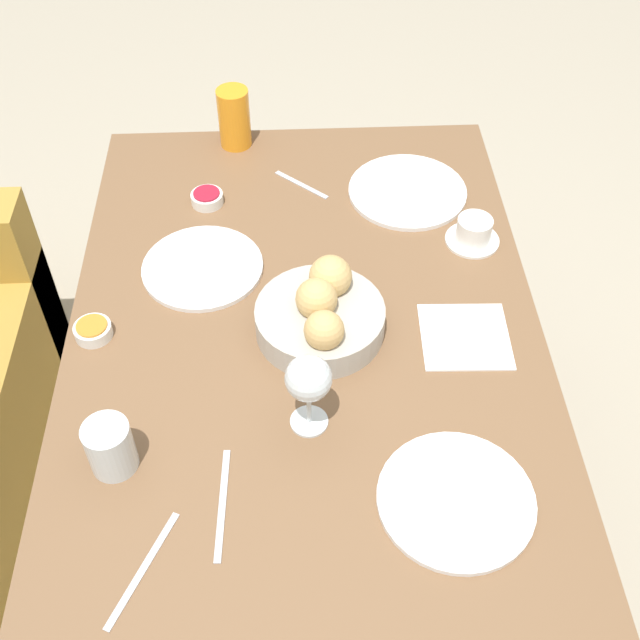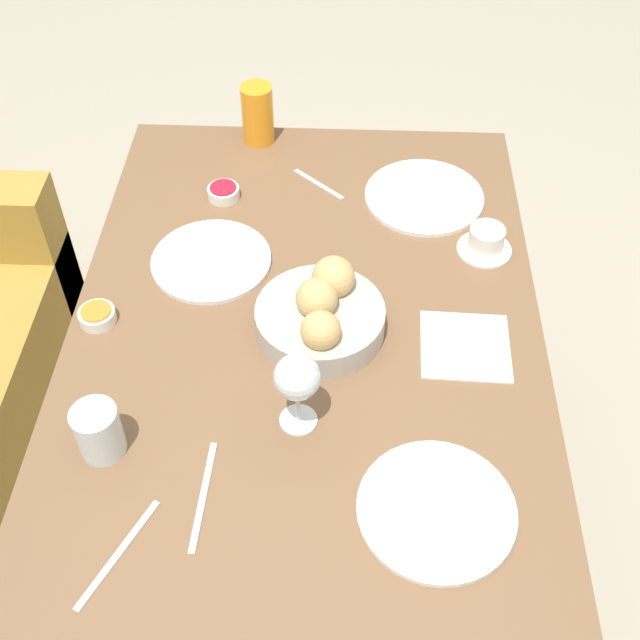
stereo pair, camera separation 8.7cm
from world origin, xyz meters
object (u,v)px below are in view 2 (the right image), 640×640
at_px(water_tumbler, 98,431).
at_px(bread_basket, 321,314).
at_px(plate_near_left, 436,510).
at_px(fork_silver, 118,554).
at_px(napkin, 465,346).
at_px(jam_bowl_honey, 97,316).
at_px(spoon_coffee, 319,184).
at_px(coffee_cup, 486,241).
at_px(jam_bowl_berry, 223,192).
at_px(plate_far_center, 211,260).
at_px(plate_near_right, 424,197).
at_px(juice_glass, 258,114).
at_px(wine_glass, 296,379).
at_px(knife_silver, 203,496).

bearing_deg(water_tumbler, bread_basket, -51.51).
height_order(plate_near_left, fork_silver, plate_near_left).
distance_m(fork_silver, napkin, 0.69).
relative_size(bread_basket, water_tumbler, 2.49).
xyz_separation_m(jam_bowl_honey, spoon_coffee, (0.42, -0.39, -0.01)).
distance_m(water_tumbler, napkin, 0.65).
xyz_separation_m(coffee_cup, jam_bowl_berry, (0.15, 0.55, -0.01)).
distance_m(plate_far_center, fork_silver, 0.63).
height_order(bread_basket, jam_bowl_berry, bread_basket).
relative_size(plate_near_right, juice_glass, 1.84).
distance_m(wine_glass, spoon_coffee, 0.64).
bearing_deg(jam_bowl_berry, coffee_cup, -105.16).
distance_m(jam_bowl_berry, knife_silver, 0.73).
bearing_deg(knife_silver, fork_silver, 132.37).
bearing_deg(juice_glass, jam_bowl_berry, 165.26).
distance_m(juice_glass, fork_silver, 1.05).
height_order(plate_near_left, napkin, plate_near_left).
xyz_separation_m(plate_near_left, juice_glass, (0.96, 0.36, 0.06)).
height_order(juice_glass, water_tumbler, juice_glass).
height_order(plate_far_center, jam_bowl_honey, jam_bowl_honey).
xyz_separation_m(plate_near_right, plate_far_center, (-0.22, 0.43, 0.00)).
xyz_separation_m(plate_near_right, jam_bowl_berry, (-0.01, 0.43, 0.01)).
bearing_deg(fork_silver, coffee_cup, -41.24).
bearing_deg(napkin, jam_bowl_honey, 86.98).
xyz_separation_m(water_tumbler, knife_silver, (-0.08, -0.17, -0.05)).
bearing_deg(water_tumbler, spoon_coffee, -24.41).
xyz_separation_m(juice_glass, water_tumbler, (-0.86, 0.17, -0.02)).
height_order(plate_far_center, spoon_coffee, plate_far_center).
relative_size(plate_far_center, juice_glass, 1.72).
height_order(juice_glass, jam_bowl_berry, juice_glass).
height_order(wine_glass, spoon_coffee, wine_glass).
xyz_separation_m(plate_far_center, knife_silver, (-0.52, -0.06, -0.00)).
height_order(wine_glass, knife_silver, wine_glass).
bearing_deg(plate_near_left, juice_glass, 20.69).
distance_m(bread_basket, spoon_coffee, 0.43).
distance_m(plate_near_left, water_tumbler, 0.54).
bearing_deg(napkin, fork_silver, 128.11).
distance_m(plate_near_left, fork_silver, 0.48).
bearing_deg(plate_near_left, spoon_coffee, 15.11).
bearing_deg(water_tumbler, jam_bowl_honey, 14.90).
height_order(plate_near_left, wine_glass, wine_glass).
xyz_separation_m(bread_basket, plate_far_center, (0.17, 0.23, -0.04)).
bearing_deg(jam_bowl_berry, wine_glass, -161.41).
bearing_deg(plate_far_center, bread_basket, -127.19).
bearing_deg(fork_silver, jam_bowl_honey, 16.49).
xyz_separation_m(fork_silver, spoon_coffee, (0.88, -0.26, 0.00)).
height_order(plate_near_right, knife_silver, plate_near_right).
xyz_separation_m(fork_silver, napkin, (0.42, -0.54, 0.00)).
height_order(jam_bowl_honey, napkin, jam_bowl_honey).
bearing_deg(plate_near_right, jam_bowl_honey, 121.79).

